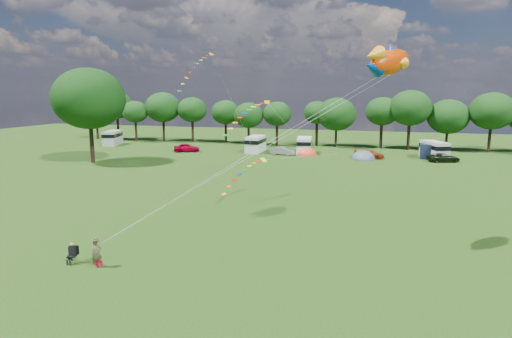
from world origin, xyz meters
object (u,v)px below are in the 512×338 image
(car_a, at_px, (187,148))
(campervan_a, at_px, (113,137))
(car_c, at_px, (369,154))
(car_d, at_px, (444,158))
(tent_greyblue, at_px, (363,159))
(campervan_b, at_px, (256,143))
(car_b, at_px, (282,151))
(big_tree, at_px, (89,99))
(camp_chair, at_px, (72,251))
(campervan_d, at_px, (434,149))
(fish_kite, at_px, (387,62))
(kite_flyer, at_px, (97,254))
(tent_orange, at_px, (307,155))
(campervan_c, at_px, (304,145))

(car_a, relative_size, campervan_a, 0.75)
(car_c, bearing_deg, car_d, -82.72)
(tent_greyblue, bearing_deg, campervan_b, 169.96)
(car_b, bearing_deg, big_tree, 126.69)
(camp_chair, bearing_deg, car_b, 66.13)
(car_a, height_order, camp_chair, car_a)
(campervan_d, height_order, fish_kite, fish_kite)
(kite_flyer, bearing_deg, car_b, 42.16)
(car_c, bearing_deg, fish_kite, -167.28)
(tent_orange, distance_m, camp_chair, 47.78)
(car_b, xyz_separation_m, fish_kite, (14.85, -38.73, 11.11))
(big_tree, height_order, car_a, big_tree)
(campervan_c, height_order, kite_flyer, campervan_c)
(camp_chair, bearing_deg, campervan_a, 101.12)
(car_a, height_order, campervan_a, campervan_a)
(campervan_d, bearing_deg, camp_chair, 130.70)
(campervan_a, distance_m, campervan_b, 29.01)
(car_d, height_order, tent_orange, tent_orange)
(campervan_a, xyz_separation_m, campervan_d, (56.88, -1.54, -0.04))
(car_d, distance_m, kite_flyer, 52.20)
(tent_orange, bearing_deg, camp_chair, -97.40)
(fish_kite, bearing_deg, car_d, 22.11)
(car_b, distance_m, campervan_d, 23.06)
(car_a, height_order, campervan_d, campervan_d)
(car_a, bearing_deg, kite_flyer, 174.18)
(campervan_c, bearing_deg, car_c, -111.15)
(campervan_a, bearing_deg, car_a, -122.56)
(big_tree, height_order, car_c, big_tree)
(car_c, xyz_separation_m, fish_kite, (1.41, -38.91, 11.08))
(car_c, bearing_deg, campervan_c, 86.75)
(campervan_b, relative_size, campervan_c, 0.98)
(campervan_b, bearing_deg, car_d, -95.13)
(campervan_b, xyz_separation_m, tent_greyblue, (17.67, -3.13, -1.42))
(car_c, distance_m, car_d, 10.45)
(car_c, height_order, campervan_b, campervan_b)
(car_a, height_order, campervan_c, campervan_c)
(big_tree, bearing_deg, campervan_a, 116.77)
(campervan_c, xyz_separation_m, fish_kite, (11.79, -41.47, 10.34))
(fish_kite, bearing_deg, car_a, 74.87)
(campervan_c, height_order, fish_kite, fish_kite)
(car_a, bearing_deg, tent_orange, -108.91)
(fish_kite, bearing_deg, tent_greyblue, 38.74)
(big_tree, relative_size, campervan_b, 2.43)
(car_d, relative_size, kite_flyer, 2.78)
(car_b, xyz_separation_m, tent_greyblue, (12.62, -1.03, -0.61))
(car_b, bearing_deg, campervan_d, -77.81)
(car_b, relative_size, car_d, 0.78)
(campervan_c, bearing_deg, car_b, 124.58)
(big_tree, bearing_deg, tent_greyblue, 20.18)
(campervan_d, bearing_deg, car_a, 73.32)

